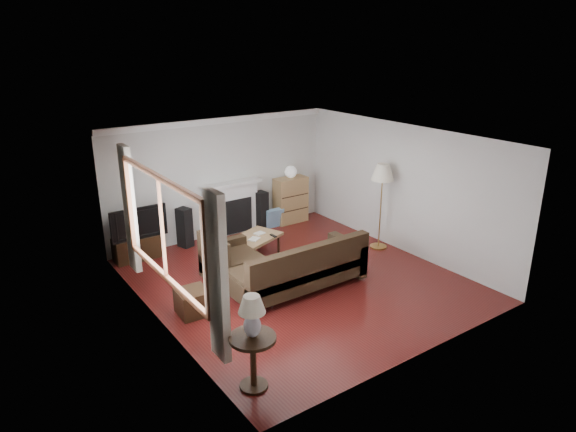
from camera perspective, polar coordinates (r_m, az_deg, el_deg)
room at (r=8.59m, az=1.15°, el=0.40°), size 5.10×5.60×2.54m
window at (r=7.22m, az=-13.81°, el=-1.38°), size 0.12×2.74×1.54m
curtain_near at (r=6.00m, az=-7.81°, el=-6.86°), size 0.10×0.35×2.10m
curtain_far at (r=8.64m, az=-17.17°, el=0.70°), size 0.10×0.35×2.10m
fireplace at (r=11.00m, az=-6.35°, el=0.86°), size 1.40×0.26×1.15m
tv_stand at (r=10.22m, az=-16.37°, el=-3.40°), size 0.88×0.40×0.44m
television at (r=10.05m, az=-16.47°, el=-0.59°), size 1.06×0.14×0.61m
speaker_left at (r=10.52m, az=-11.41°, el=-1.26°), size 0.30×0.33×0.81m
speaker_right at (r=11.30m, az=-3.03°, el=0.65°), size 0.26×0.31×0.84m
bookshelf at (r=11.67m, az=0.29°, el=1.80°), size 0.76×0.36×1.04m
globe_lamp at (r=11.49m, az=0.30°, el=4.93°), size 0.27×0.27×0.27m
sectional_sofa at (r=8.60m, az=1.06°, el=-5.56°), size 2.56×1.87×0.83m
coffee_table at (r=9.74m, az=-4.02°, el=-3.71°), size 1.35×1.04×0.47m
footstool at (r=8.08m, az=-10.50°, el=-9.37°), size 0.49×0.49×0.39m
floor_lamp at (r=10.27m, az=10.26°, el=1.02°), size 0.54×0.54×1.73m
side_table at (r=6.39m, az=-3.88°, el=-15.87°), size 0.57×0.57×0.71m
table_lamp at (r=6.06m, az=-4.01°, el=-11.11°), size 0.32×0.32×0.52m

